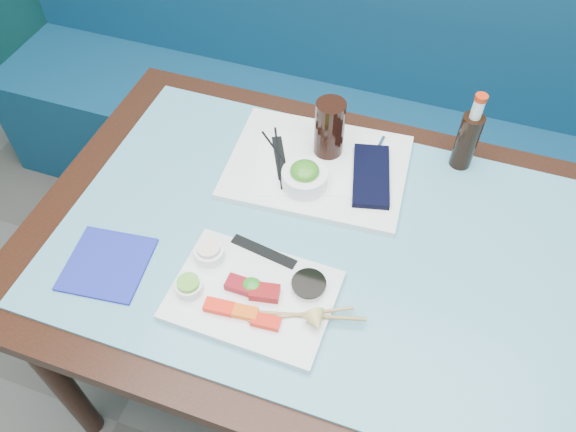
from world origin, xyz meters
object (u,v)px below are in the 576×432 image
(dining_table, at_px, (331,266))
(cola_bottle_body, at_px, (467,141))
(cola_glass, at_px, (329,128))
(blue_napkin, at_px, (107,264))
(sashimi_plate, at_px, (253,295))
(serving_tray, at_px, (317,167))
(booth_bench, at_px, (391,130))
(seaweed_bowl, at_px, (304,179))

(dining_table, height_order, cola_bottle_body, cola_bottle_body)
(cola_glass, distance_m, blue_napkin, 0.60)
(dining_table, distance_m, sashimi_plate, 0.24)
(sashimi_plate, bearing_deg, blue_napkin, -173.97)
(serving_tray, relative_size, cola_bottle_body, 2.87)
(booth_bench, distance_m, blue_napkin, 1.21)
(sashimi_plate, bearing_deg, cola_glass, 87.87)
(sashimi_plate, distance_m, cola_glass, 0.46)
(serving_tray, xyz_separation_m, cola_glass, (0.01, 0.05, 0.08))
(cola_bottle_body, bearing_deg, blue_napkin, -140.43)
(booth_bench, bearing_deg, serving_tray, -99.15)
(seaweed_bowl, relative_size, blue_napkin, 0.64)
(sashimi_plate, bearing_deg, seaweed_bowl, 90.04)
(cola_bottle_body, bearing_deg, serving_tray, -157.66)
(booth_bench, distance_m, serving_tray, 0.75)
(dining_table, relative_size, sashimi_plate, 4.24)
(booth_bench, relative_size, seaweed_bowl, 27.46)
(dining_table, bearing_deg, booth_bench, 90.00)
(dining_table, xyz_separation_m, sashimi_plate, (-0.12, -0.19, 0.10))
(booth_bench, relative_size, cola_glass, 19.91)
(dining_table, xyz_separation_m, blue_napkin, (-0.45, -0.22, 0.09))
(cola_bottle_body, xyz_separation_m, blue_napkin, (-0.68, -0.56, -0.07))
(dining_table, bearing_deg, serving_tray, 116.16)
(booth_bench, xyz_separation_m, cola_bottle_body, (0.23, -0.50, 0.46))
(cola_glass, bearing_deg, serving_tray, -100.30)
(booth_bench, bearing_deg, cola_bottle_body, -65.15)
(seaweed_bowl, height_order, blue_napkin, seaweed_bowl)
(dining_table, bearing_deg, blue_napkin, -154.26)
(booth_bench, bearing_deg, cola_glass, -99.04)
(booth_bench, xyz_separation_m, blue_napkin, (-0.45, -1.05, 0.39))
(seaweed_bowl, xyz_separation_m, cola_bottle_body, (0.34, 0.21, 0.04))
(blue_napkin, bearing_deg, booth_bench, 67.03)
(seaweed_bowl, distance_m, cola_glass, 0.14)
(cola_glass, xyz_separation_m, blue_napkin, (-0.36, -0.48, -0.09))
(seaweed_bowl, height_order, cola_glass, cola_glass)
(serving_tray, xyz_separation_m, seaweed_bowl, (-0.01, -0.07, 0.03))
(sashimi_plate, distance_m, cola_bottle_body, 0.64)
(blue_napkin, bearing_deg, cola_bottle_body, 39.57)
(sashimi_plate, distance_m, blue_napkin, 0.33)
(cola_glass, bearing_deg, blue_napkin, -126.62)
(cola_bottle_body, height_order, blue_napkin, cola_bottle_body)
(cola_glass, distance_m, cola_bottle_body, 0.33)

